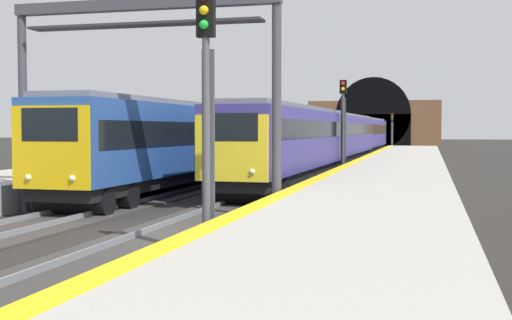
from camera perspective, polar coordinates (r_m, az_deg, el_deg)
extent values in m
plane|color=#282623|center=(17.38, -7.18, -6.52)|extent=(320.00, 320.00, 0.00)
cube|color=#ADA89E|center=(16.18, 8.46, -5.49)|extent=(112.00, 4.98, 0.96)
cube|color=yellow|center=(16.51, 0.70, -3.60)|extent=(112.00, 0.50, 0.01)
cube|color=#383533|center=(17.38, -7.18, -6.42)|extent=(160.00, 3.11, 0.06)
cube|color=gray|center=(17.64, -9.36, -5.96)|extent=(160.00, 0.07, 0.15)
cube|color=gray|center=(17.11, -4.94, -6.20)|extent=(160.00, 0.07, 0.15)
cube|color=#383533|center=(19.51, -19.75, -5.56)|extent=(160.00, 3.08, 0.06)
cube|color=gray|center=(19.10, -17.97, -5.39)|extent=(160.00, 0.07, 0.15)
cube|color=navy|center=(31.78, 3.01, 1.83)|extent=(18.57, 3.06, 2.66)
cube|color=black|center=(31.77, 3.01, 2.65)|extent=(17.83, 3.07, 0.78)
cube|color=slate|center=(31.79, 3.01, 4.41)|extent=(18.01, 2.64, 0.20)
cube|color=black|center=(31.84, 3.00, -0.89)|extent=(18.19, 2.72, 0.51)
cylinder|color=black|center=(24.09, -1.19, -2.82)|extent=(0.96, 2.53, 0.91)
cylinder|color=black|center=(25.82, -0.03, -2.45)|extent=(0.96, 2.53, 0.91)
cylinder|color=black|center=(37.97, 5.06, -0.80)|extent=(0.96, 2.53, 0.91)
cylinder|color=black|center=(39.74, 5.53, -0.65)|extent=(0.96, 2.53, 0.91)
cube|color=yellow|center=(22.80, -2.10, 1.02)|extent=(0.17, 2.62, 2.29)
cube|color=black|center=(22.74, -2.14, 2.82)|extent=(0.07, 1.91, 0.96)
sphere|color=#F2EACC|center=(22.56, -0.33, -1.02)|extent=(0.20, 0.20, 0.20)
sphere|color=#F2EACC|center=(23.02, -3.92, -0.95)|extent=(0.20, 0.20, 0.20)
cube|color=navy|center=(50.55, 7.34, 2.14)|extent=(18.57, 3.06, 2.66)
cube|color=black|center=(50.55, 7.34, 2.65)|extent=(17.83, 3.07, 0.79)
cube|color=slate|center=(50.56, 7.35, 3.76)|extent=(18.01, 2.64, 0.20)
cube|color=black|center=(50.59, 7.32, 0.43)|extent=(18.19, 2.72, 0.51)
cylinder|color=black|center=(42.56, 5.74, -0.43)|extent=(0.96, 2.53, 0.91)
cylinder|color=black|center=(44.33, 6.14, -0.30)|extent=(0.96, 2.53, 0.91)
cylinder|color=black|center=(56.89, 8.24, 0.35)|extent=(0.96, 2.53, 0.91)
cylinder|color=black|center=(58.67, 8.47, 0.42)|extent=(0.96, 2.53, 0.91)
cube|color=navy|center=(69.46, 9.32, 2.28)|extent=(18.57, 3.06, 2.66)
cube|color=black|center=(69.45, 9.32, 2.60)|extent=(17.83, 3.07, 0.93)
cube|color=slate|center=(69.46, 9.32, 3.46)|extent=(18.01, 2.64, 0.20)
cube|color=black|center=(69.48, 9.31, 1.03)|extent=(18.19, 2.72, 0.51)
cylinder|color=black|center=(61.47, 8.48, 0.52)|extent=(0.96, 2.53, 0.91)
cylinder|color=black|center=(63.26, 8.68, 0.58)|extent=(0.96, 2.53, 0.91)
cylinder|color=black|center=(75.73, 9.82, 0.92)|extent=(0.96, 2.53, 0.91)
cylinder|color=black|center=(77.53, 9.96, 0.96)|extent=(0.96, 2.53, 0.91)
cube|color=#264C99|center=(29.98, -6.79, 1.85)|extent=(20.18, 2.85, 2.79)
cube|color=black|center=(29.98, -6.79, 2.30)|extent=(19.37, 2.87, 0.94)
cube|color=slate|center=(30.00, -6.81, 4.71)|extent=(19.57, 2.44, 0.20)
cube|color=black|center=(30.05, -6.77, -1.15)|extent=(19.77, 2.52, 0.50)
cylinder|color=black|center=(22.16, -15.26, -3.43)|extent=(0.92, 2.50, 0.90)
cylinder|color=black|center=(23.72, -13.07, -3.00)|extent=(0.92, 2.50, 0.90)
cylinder|color=black|center=(36.67, -2.70, -0.93)|extent=(0.92, 2.50, 0.90)
cylinder|color=black|center=(38.38, -1.89, -0.77)|extent=(0.92, 2.50, 0.90)
cube|color=#E5B20F|center=(20.93, -17.11, 1.02)|extent=(0.14, 2.60, 2.52)
cube|color=black|center=(20.88, -17.21, 2.91)|extent=(0.05, 1.90, 1.00)
sphere|color=#F2EACC|center=(20.54, -15.41, -1.53)|extent=(0.20, 0.20, 0.20)
sphere|color=#F2EACC|center=(21.33, -18.86, -1.42)|extent=(0.20, 0.20, 0.20)
cube|color=#264C99|center=(49.79, 1.90, 2.21)|extent=(20.18, 2.85, 2.79)
cube|color=black|center=(49.79, 1.91, 2.61)|extent=(19.37, 2.87, 0.93)
cube|color=slate|center=(49.80, 1.91, 3.93)|extent=(19.57, 2.44, 0.20)
cube|color=black|center=(49.83, 1.90, 0.40)|extent=(19.77, 2.52, 0.50)
cylinder|color=black|center=(41.50, -0.79, -0.51)|extent=(0.92, 2.50, 0.90)
cylinder|color=black|center=(43.23, -0.15, -0.38)|extent=(0.92, 2.50, 0.90)
cylinder|color=black|center=(56.51, 3.47, 0.35)|extent=(0.92, 2.50, 0.90)
cylinder|color=black|center=(58.28, 3.82, 0.42)|extent=(0.92, 2.50, 0.90)
cylinder|color=#4C4C54|center=(14.33, -4.26, 1.01)|extent=(0.16, 0.16, 4.72)
cube|color=black|center=(14.54, -4.31, 12.45)|extent=(0.20, 0.38, 1.05)
cube|color=#4C4C54|center=(14.47, -4.09, 1.03)|extent=(0.04, 0.28, 4.25)
sphere|color=yellow|center=(14.42, -4.48, 12.63)|extent=(0.20, 0.20, 0.20)
sphere|color=green|center=(14.37, -4.47, 11.45)|extent=(0.20, 0.20, 0.20)
cylinder|color=#38383D|center=(37.20, 7.43, 2.03)|extent=(0.16, 0.16, 4.70)
cube|color=black|center=(37.27, 7.46, 6.22)|extent=(0.20, 0.38, 0.75)
cube|color=#38383D|center=(37.34, 7.46, 2.03)|extent=(0.04, 0.28, 4.23)
sphere|color=red|center=(37.15, 7.43, 6.50)|extent=(0.20, 0.20, 0.20)
sphere|color=yellow|center=(37.13, 7.43, 6.04)|extent=(0.20, 0.20, 0.20)
cylinder|color=#4C4C54|center=(87.07, 11.53, 2.05)|extent=(0.16, 0.16, 3.70)
cube|color=black|center=(87.07, 11.55, 3.62)|extent=(0.20, 0.38, 1.05)
cube|color=#4C4C54|center=(87.21, 11.54, 2.05)|extent=(0.04, 0.28, 3.33)
sphere|color=red|center=(86.95, 11.54, 3.83)|extent=(0.20, 0.20, 0.20)
sphere|color=yellow|center=(86.95, 11.54, 3.63)|extent=(0.20, 0.20, 0.20)
sphere|color=green|center=(86.94, 11.54, 3.44)|extent=(0.20, 0.20, 0.20)
cylinder|color=#3F3F47|center=(23.21, -19.26, 3.65)|extent=(0.28, 0.28, 6.45)
cylinder|color=#3F3F47|center=(19.78, 1.77, 3.99)|extent=(0.28, 0.28, 6.45)
cube|color=#3F3F47|center=(21.48, -9.67, 12.97)|extent=(0.36, 8.80, 0.35)
cube|color=#2D2D33|center=(21.38, -9.66, 11.33)|extent=(0.70, 7.67, 0.08)
cube|color=brown|center=(108.59, 10.02, 3.11)|extent=(2.89, 20.89, 7.19)
cube|color=black|center=(107.10, 9.95, 2.54)|extent=(0.12, 11.70, 5.03)
cylinder|color=black|center=(107.12, 9.96, 3.88)|extent=(0.12, 11.70, 11.70)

